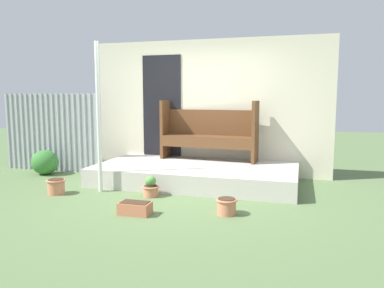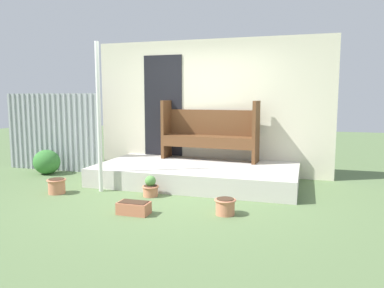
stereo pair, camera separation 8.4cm
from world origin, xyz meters
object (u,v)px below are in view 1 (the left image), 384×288
Objects in this scene: flower_pot_right at (226,206)px; planter_box_rect at (135,208)px; support_post at (99,118)px; shrub_by_fence at (45,162)px; flower_pot_left at (56,186)px; bench at (209,131)px; flower_pot_middle at (151,187)px.

planter_box_rect is at bearing -164.15° from flower_pot_right.
support_post is at bearing 138.19° from planter_box_rect.
flower_pot_right is at bearing -20.81° from shrub_by_fence.
planter_box_rect is at bearing -33.22° from shrub_by_fence.
shrub_by_fence reaches higher than flower_pot_left.
bench reaches higher than planter_box_rect.
flower_pot_left is 1.50m from flower_pot_middle.
flower_pot_right is 0.53× the size of shrub_by_fence.
support_post reaches higher than flower_pot_middle.
flower_pot_left is 1.05× the size of flower_pot_right.
bench is 3.25m from shrub_by_fence.
flower_pot_middle reaches higher than flower_pot_left.
bench is 2.89m from flower_pot_left.
bench reaches higher than flower_pot_middle.
planter_box_rect is (1.02, -0.91, -1.10)m from support_post.
planter_box_rect is (-0.35, -2.56, -0.79)m from bench.
flower_pot_left is 1.66m from shrub_by_fence.
bench is at bearing 109.29° from flower_pot_right.
planter_box_rect is (1.61, -0.59, -0.05)m from flower_pot_left.
flower_pot_right is at bearing 15.85° from planter_box_rect.
bench is (1.37, 1.65, -0.30)m from support_post.
bench reaches higher than shrub_by_fence.
bench is at bearing 73.88° from flower_pot_middle.
flower_pot_right is at bearing -66.40° from bench.
support_post reaches higher than flower_pot_right.
shrub_by_fence is at bearing 159.19° from flower_pot_right.
flower_pot_middle is at bearing -19.72° from shrub_by_fence.
bench is 5.80× the size of flower_pot_middle.
flower_pot_middle is at bearing 157.00° from flower_pot_right.
flower_pot_middle is at bearing 99.12° from planter_box_rect.
flower_pot_middle is at bearing 10.69° from flower_pot_left.
support_post is 2.48m from flower_pot_right.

